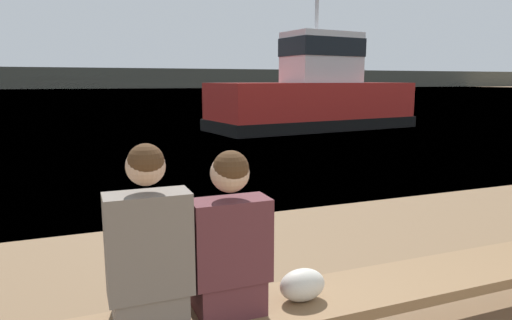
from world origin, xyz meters
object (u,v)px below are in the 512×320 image
at_px(person_right, 229,245).
at_px(tugboat_red, 314,98).
at_px(person_left, 148,252).
at_px(shopping_bag, 302,285).
at_px(bench_main, 313,307).

distance_m(person_right, tugboat_red, 15.15).
relative_size(person_left, tugboat_red, 0.13).
bearing_deg(person_right, shopping_bag, -3.42).
relative_size(person_left, person_right, 1.06).
xyz_separation_m(shopping_bag, tugboat_red, (7.22, 13.08, 0.60)).
xyz_separation_m(person_left, person_right, (0.46, 0.00, -0.02)).
height_order(shopping_bag, tugboat_red, tugboat_red).
xyz_separation_m(person_left, tugboat_red, (8.15, 13.05, 0.26)).
distance_m(person_right, shopping_bag, 0.57).
distance_m(person_left, person_right, 0.46).
bearing_deg(shopping_bag, bench_main, 10.59).
xyz_separation_m(person_right, tugboat_red, (7.69, 13.05, 0.28)).
relative_size(person_right, shopping_bag, 3.29).
bearing_deg(person_right, tugboat_red, 59.48).
height_order(person_left, person_right, person_left).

